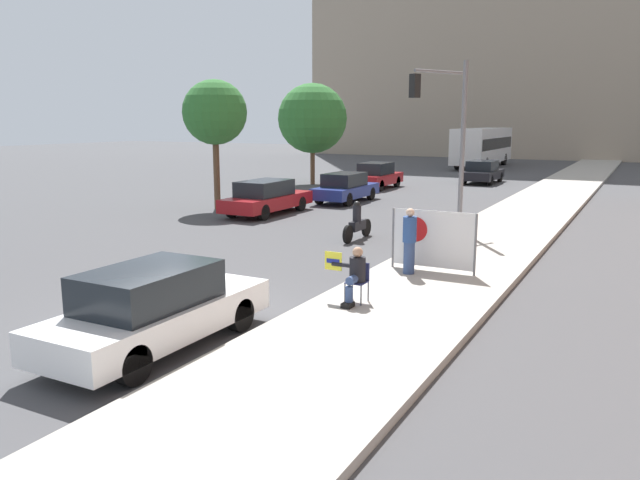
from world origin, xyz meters
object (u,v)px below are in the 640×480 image
seated_protester (355,274)px  protest_banner (432,239)px  street_tree_near_curb (215,113)px  street_tree_midblock (312,118)px  jogger_on_sidewalk (409,241)px  city_bus_on_road (483,145)px  parked_car_curbside (155,308)px  car_on_road_midblock (345,188)px  motorcycle_on_road (357,223)px  car_on_road_far_lane (483,172)px  car_on_road_nearest (266,197)px  car_on_road_distant (377,176)px  traffic_light_pole (444,119)px

seated_protester → protest_banner: 3.52m
street_tree_near_curb → street_tree_midblock: 11.80m
seated_protester → jogger_on_sidewalk: 2.95m
jogger_on_sidewalk → protest_banner: size_ratio=0.75×
protest_banner → city_bus_on_road: size_ratio=0.20×
seated_protester → parked_car_curbside: (-2.11, -3.67, -0.06)m
car_on_road_midblock → street_tree_midblock: bearing=129.1°
car_on_road_midblock → motorcycle_on_road: bearing=-61.8°
car_on_road_midblock → street_tree_near_curb: (-4.06, -4.81, 3.53)m
car_on_road_far_lane → city_bus_on_road: (-3.35, 13.55, 1.16)m
car_on_road_nearest → motorcycle_on_road: bearing=-30.4°
jogger_on_sidewalk → street_tree_near_curb: street_tree_near_curb is taller
protest_banner → car_on_road_midblock: size_ratio=0.51×
parked_car_curbside → car_on_road_far_lane: size_ratio=1.07×
parked_car_curbside → city_bus_on_road: city_bus_on_road is taller
parked_car_curbside → car_on_road_midblock: bearing=106.4°
motorcycle_on_road → parked_car_curbside: bearing=-84.0°
parked_car_curbside → street_tree_near_curb: 17.90m
protest_banner → seated_protester: bearing=-98.9°
street_tree_near_curb → street_tree_midblock: bearing=97.5°
car_on_road_nearest → protest_banner: bearing=-36.5°
seated_protester → jogger_on_sidewalk: jogger_on_sidewalk is taller
jogger_on_sidewalk → city_bus_on_road: size_ratio=0.15×
street_tree_near_curb → parked_car_curbside: bearing=-56.2°
protest_banner → motorcycle_on_road: 5.31m
car_on_road_far_lane → street_tree_near_curb: bearing=-114.0°
car_on_road_distant → protest_banner: bearing=-63.2°
car_on_road_far_lane → seated_protester: bearing=-81.5°
city_bus_on_road → traffic_light_pole: bearing=-78.7°
parked_car_curbside → protest_banner: bearing=69.6°
car_on_road_midblock → city_bus_on_road: (0.26, 26.00, 1.16)m
jogger_on_sidewalk → protest_banner: 0.68m
city_bus_on_road → car_on_road_far_lane: bearing=-76.1°
traffic_light_pole → car_on_road_far_lane: traffic_light_pole is taller
car_on_road_nearest → city_bus_on_road: bearing=87.3°
protest_banner → car_on_road_nearest: bearing=143.5°
city_bus_on_road → motorcycle_on_road: bearing=-82.9°
car_on_road_far_lane → protest_banner: bearing=-79.1°
protest_banner → car_on_road_nearest: protest_banner is taller
seated_protester → city_bus_on_road: size_ratio=0.11×
protest_banner → parked_car_curbside: bearing=-110.4°
car_on_road_far_lane → street_tree_midblock: (-9.21, -5.56, 3.31)m
jogger_on_sidewalk → motorcycle_on_road: 5.43m
car_on_road_far_lane → car_on_road_distant: bearing=-127.7°
car_on_road_distant → seated_protester: bearing=-68.1°
motorcycle_on_road → street_tree_near_curb: 10.10m
traffic_light_pole → car_on_road_far_lane: bearing=99.3°
street_tree_midblock → seated_protester: bearing=-59.3°
car_on_road_nearest → car_on_road_far_lane: car_on_road_nearest is taller
parked_car_curbside → car_on_road_midblock: size_ratio=1.03×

